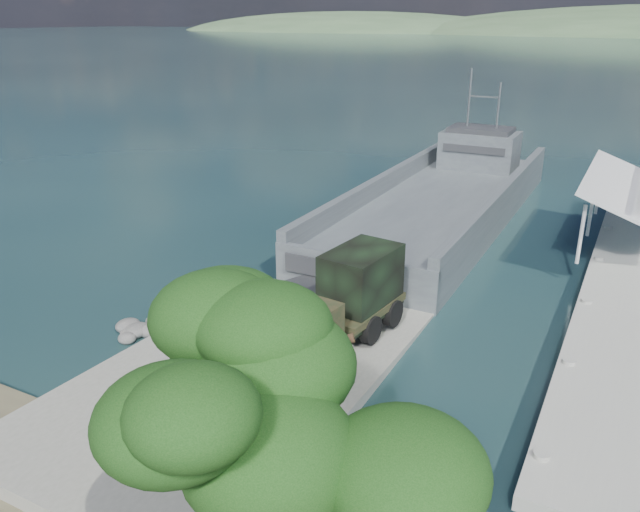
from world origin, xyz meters
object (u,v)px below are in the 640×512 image
(pier, at_px, (636,243))
(military_truck, at_px, (344,301))
(overhang_tree, at_px, (274,395))
(soldier, at_px, (230,326))
(landing_craft, at_px, (440,209))

(pier, distance_m, military_truck, 18.96)
(pier, xyz_separation_m, overhang_tree, (-6.18, -28.05, 4.66))
(pier, height_order, military_truck, pier)
(soldier, xyz_separation_m, overhang_tree, (8.08, -9.46, 4.77))
(landing_craft, bearing_deg, military_truck, -84.49)
(landing_craft, xyz_separation_m, military_truck, (1.91, -19.55, 1.47))
(landing_craft, relative_size, soldier, 17.56)
(pier, relative_size, overhang_tree, 5.11)
(military_truck, bearing_deg, soldier, -136.33)
(soldier, bearing_deg, overhang_tree, -69.80)
(pier, distance_m, soldier, 23.44)
(overhang_tree, bearing_deg, military_truck, 109.24)
(soldier, bearing_deg, pier, 32.20)
(pier, xyz_separation_m, landing_craft, (-12.37, 3.75, -0.75))
(military_truck, relative_size, soldier, 4.07)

